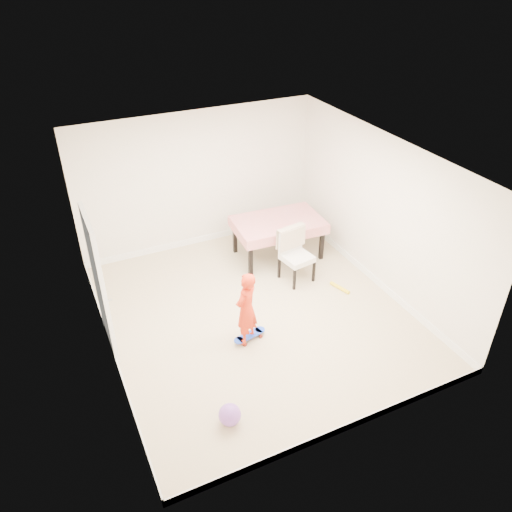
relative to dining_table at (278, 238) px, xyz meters
name	(u,v)px	position (x,y,z in m)	size (l,w,h in m)	color
ground	(256,314)	(-1.12, -1.41, -0.37)	(5.00, 5.00, 0.00)	#C7B28A
ceiling	(256,161)	(-1.12, -1.41, 2.21)	(4.50, 5.00, 0.04)	white
wall_back	(198,181)	(-1.12, 1.07, 0.93)	(4.50, 0.04, 2.60)	silver
wall_front	(354,352)	(-1.12, -3.89, 0.93)	(4.50, 0.04, 2.60)	silver
wall_left	(100,282)	(-3.35, -1.41, 0.93)	(0.04, 5.00, 2.60)	silver
wall_right	(380,214)	(1.11, -1.41, 0.93)	(0.04, 5.00, 2.60)	silver
door	(100,287)	(-3.34, -1.11, 0.65)	(0.10, 0.94, 2.11)	white
baseboard_back	(202,239)	(-1.12, 1.08, -0.31)	(4.50, 0.02, 0.12)	white
baseboard_front	(343,428)	(-1.12, -3.90, -0.31)	(4.50, 0.02, 0.12)	white
baseboard_left	(114,353)	(-3.36, -1.41, -0.31)	(0.02, 5.00, 0.12)	white
baseboard_right	(371,276)	(1.12, -1.41, -0.31)	(0.02, 5.00, 0.12)	white
dining_table	(278,238)	(0.00, 0.00, 0.00)	(1.59, 1.00, 0.75)	red
dining_chair	(297,256)	(-0.07, -0.85, 0.11)	(0.52, 0.60, 0.96)	white
skateboard	(250,337)	(-1.45, -1.91, -0.33)	(0.54, 0.20, 0.08)	blue
child	(246,310)	(-1.52, -1.94, 0.21)	(0.43, 0.28, 1.17)	red
balloon	(230,415)	(-2.31, -3.19, -0.23)	(0.28, 0.28, 0.28)	#8F52C4
foam_toy	(340,288)	(0.46, -1.42, -0.34)	(0.06, 0.06, 0.40)	yellow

